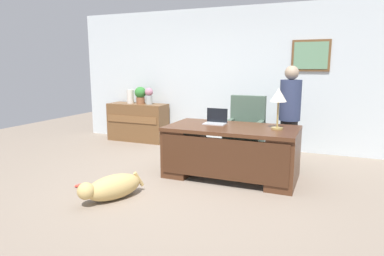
# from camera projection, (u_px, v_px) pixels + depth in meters

# --- Properties ---
(ground_plane) EXTENTS (12.00, 12.00, 0.00)m
(ground_plane) POSITION_uv_depth(u_px,v_px,m) (183.00, 187.00, 4.52)
(ground_plane) COLOR gray
(back_wall) EXTENTS (7.00, 0.16, 2.70)m
(back_wall) POSITION_uv_depth(u_px,v_px,m) (237.00, 78.00, 6.63)
(back_wall) COLOR silver
(back_wall) RESTS_ON ground_plane
(desk) EXTENTS (1.84, 0.98, 0.74)m
(desk) POSITION_uv_depth(u_px,v_px,m) (231.00, 150.00, 4.85)
(desk) COLOR #4C2B19
(desk) RESTS_ON ground_plane
(credenza) EXTENTS (1.27, 0.50, 0.80)m
(credenza) POSITION_uv_depth(u_px,v_px,m) (138.00, 122.00, 7.26)
(credenza) COLOR brown
(credenza) RESTS_ON ground_plane
(armchair) EXTENTS (0.60, 0.59, 1.08)m
(armchair) POSITION_uv_depth(u_px,v_px,m) (245.00, 131.00, 5.79)
(armchair) COLOR #475B4C
(armchair) RESTS_ON ground_plane
(person_standing) EXTENTS (0.32, 0.32, 1.59)m
(person_standing) POSITION_uv_depth(u_px,v_px,m) (289.00, 117.00, 5.20)
(person_standing) COLOR #262323
(person_standing) RESTS_ON ground_plane
(dog_lying) EXTENTS (0.58, 0.82, 0.30)m
(dog_lying) POSITION_uv_depth(u_px,v_px,m) (111.00, 187.00, 4.06)
(dog_lying) COLOR tan
(dog_lying) RESTS_ON ground_plane
(laptop) EXTENTS (0.32, 0.22, 0.22)m
(laptop) POSITION_uv_depth(u_px,v_px,m) (216.00, 120.00, 5.04)
(laptop) COLOR #B2B5BA
(laptop) RESTS_ON desk
(desk_lamp) EXTENTS (0.22, 0.22, 0.56)m
(desk_lamp) POSITION_uv_depth(u_px,v_px,m) (278.00, 98.00, 4.55)
(desk_lamp) COLOR #9E8447
(desk_lamp) RESTS_ON desk
(vase_with_flowers) EXTENTS (0.17, 0.17, 0.34)m
(vase_with_flowers) POSITION_uv_depth(u_px,v_px,m) (149.00, 95.00, 7.05)
(vase_with_flowers) COLOR #A6B0B0
(vase_with_flowers) RESTS_ON credenza
(vase_empty) EXTENTS (0.15, 0.15, 0.29)m
(vase_empty) POSITION_uv_depth(u_px,v_px,m) (130.00, 97.00, 7.23)
(vase_empty) COLOR silver
(vase_empty) RESTS_ON credenza
(potted_plant) EXTENTS (0.24, 0.24, 0.36)m
(potted_plant) POSITION_uv_depth(u_px,v_px,m) (140.00, 94.00, 7.13)
(potted_plant) COLOR brown
(potted_plant) RESTS_ON credenza
(dog_toy_bone) EXTENTS (0.15, 0.15, 0.05)m
(dog_toy_bone) POSITION_uv_depth(u_px,v_px,m) (81.00, 185.00, 4.50)
(dog_toy_bone) COLOR #E53F33
(dog_toy_bone) RESTS_ON ground_plane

